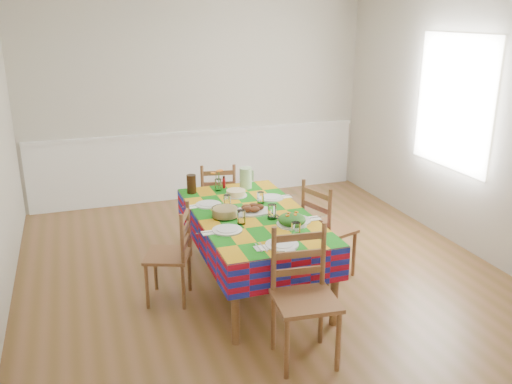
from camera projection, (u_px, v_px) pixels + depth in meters
room at (263, 137)px, 4.77m from camera, size 4.58×5.08×2.78m
wainscot at (201, 162)px, 7.28m from camera, size 4.41×0.06×0.92m
window_right at (453, 102)px, 5.68m from camera, size 0.00×1.40×1.40m
dining_table at (252, 222)px, 4.81m from camera, size 0.98×1.82×0.71m
setting_near_head at (286, 239)px, 4.18m from camera, size 0.42×0.28×0.12m
setting_left_near at (232, 225)px, 4.45m from camera, size 0.45×0.27×0.12m
setting_left_far at (215, 203)px, 4.97m from camera, size 0.43×0.26×0.11m
setting_right_near at (287, 217)px, 4.63m from camera, size 0.50×0.29×0.13m
setting_right_far at (268, 198)px, 5.12m from camera, size 0.44×0.25×0.11m
meat_platter at (252, 209)px, 4.81m from camera, size 0.35×0.25×0.07m
salad_platter at (292, 220)px, 4.52m from camera, size 0.26×0.26×0.11m
pasta_bowl at (225, 212)px, 4.70m from camera, size 0.23×0.23×0.08m
cake at (236, 193)px, 5.24m from camera, size 0.22×0.22×0.06m
serving_utensils at (275, 216)px, 4.73m from camera, size 0.12×0.27×0.01m
flower_vase at (218, 182)px, 5.38m from camera, size 0.14×0.11×0.22m
hot_sauce at (224, 182)px, 5.46m from camera, size 0.03×0.03×0.13m
green_pitcher at (246, 178)px, 5.46m from camera, size 0.12×0.12×0.21m
tea_pitcher at (191, 184)px, 5.30m from camera, size 0.09×0.09×0.18m
name_card at (290, 252)px, 4.00m from camera, size 0.08×0.03×0.02m
chair_near at (304, 297)px, 3.83m from camera, size 0.47×0.45×0.98m
chair_far at (218, 202)px, 5.89m from camera, size 0.46×0.44×0.89m
chair_left at (172, 255)px, 4.63m from camera, size 0.48×0.49×0.86m
chair_right at (326, 230)px, 5.07m from camera, size 0.50×0.51×0.94m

